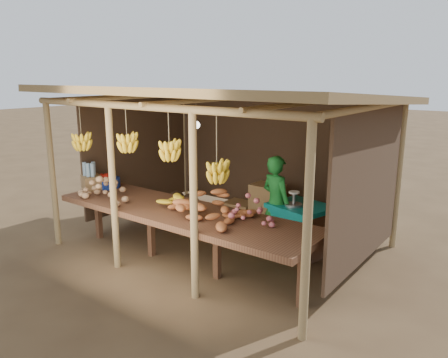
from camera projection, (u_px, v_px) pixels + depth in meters
The scene contains 13 objects.
ground at pixel (224, 245), 6.75m from camera, with size 60.00×60.00×0.00m, color brown.
stall_structure at pixel (219, 122), 6.25m from camera, with size 4.70×3.50×2.43m.
counter at pixel (181, 215), 5.84m from camera, with size 3.90×1.05×0.80m.
potato_heap at pixel (108, 186), 6.35m from camera, with size 0.88×0.53×0.36m, color tan, non-canonical shape.
sweet_potato_heap at pixel (204, 202), 5.55m from camera, with size 1.09×0.65×0.36m, color #B35F2E, non-canonical shape.
onion_heap at pixel (245, 209), 5.28m from camera, with size 0.72×0.43×0.35m, color #CA6268, non-canonical shape.
banana_pile at pixel (184, 196), 5.85m from camera, with size 0.62×0.37×0.35m, color gold, non-canonical shape.
tomato_basin at pixel (107, 182), 7.01m from camera, with size 0.42×0.42×0.22m.
bottle_box at pixel (91, 179), 6.88m from camera, with size 0.42×0.38×0.43m.
vendor at pixel (276, 204), 6.38m from camera, with size 0.53×0.35×1.44m, color #1B7C2C.
tarp_crate at pixel (300, 228), 6.35m from camera, with size 0.96×0.88×0.97m.
carton_stack at pixel (258, 210), 7.35m from camera, with size 1.05×0.41×0.80m.
burlap_sacks at pixel (183, 203), 8.17m from camera, with size 0.73×0.38×0.51m.
Camera 1 is at (3.79, -5.06, 2.56)m, focal length 35.00 mm.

